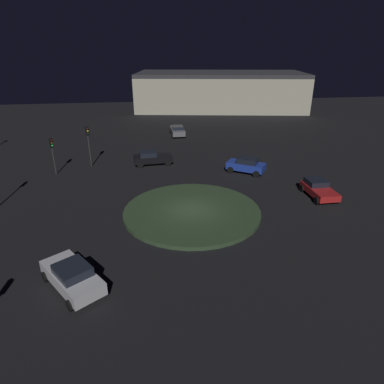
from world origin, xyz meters
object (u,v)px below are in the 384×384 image
object	(u,v)px
store_building	(220,91)
car_silver	(72,276)
car_black	(152,158)
traffic_light_northeast	(52,149)
car_blue	(246,165)
car_red	(319,189)
traffic_light_northeast_near	(88,139)
car_grey	(177,130)

from	to	relation	value
store_building	car_silver	bearing A→B (deg)	79.30
car_black	traffic_light_northeast	bearing A→B (deg)	-175.26
car_blue	car_black	distance (m)	10.59
car_blue	store_building	distance (m)	39.42
car_black	car_silver	bearing A→B (deg)	-108.97
car_red	traffic_light_northeast	distance (m)	26.20
car_blue	car_black	size ratio (longest dim) A/B	0.95
car_black	traffic_light_northeast_near	size ratio (longest dim) A/B	0.99
store_building	traffic_light_northeast	bearing A→B (deg)	64.67
traffic_light_northeast_near	store_building	size ratio (longest dim) A/B	0.12
car_black	traffic_light_northeast_near	distance (m)	7.16
car_grey	car_blue	xyz separation A→B (m)	(-17.00, -5.59, 0.08)
traffic_light_northeast_near	car_silver	bearing A→B (deg)	-31.87
car_black	car_red	xyz separation A→B (m)	(-10.91, -14.39, -0.06)
car_grey	car_silver	world-z (taller)	car_silver
traffic_light_northeast_near	car_blue	bearing A→B (deg)	38.62
traffic_light_northeast	store_building	world-z (taller)	store_building
car_red	car_black	bearing A→B (deg)	-127.61
car_black	traffic_light_northeast	distance (m)	10.42
store_building	car_grey	bearing A→B (deg)	72.38
car_blue	car_red	distance (m)	8.23
store_building	car_blue	bearing A→B (deg)	91.27
car_grey	car_silver	xyz separation A→B (m)	(-33.54, 9.21, 0.01)
car_blue	traffic_light_northeast_near	world-z (taller)	traffic_light_northeast_near
car_grey	traffic_light_northeast_near	world-z (taller)	traffic_light_northeast_near
car_grey	store_building	world-z (taller)	store_building
car_black	traffic_light_northeast_near	xyz separation A→B (m)	(0.27, 6.74, 2.38)
car_silver	traffic_light_northeast	size ratio (longest dim) A/B	1.21
car_black	store_building	size ratio (longest dim) A/B	0.12
car_silver	traffic_light_northeast	bearing A→B (deg)	-20.46
car_red	store_building	size ratio (longest dim) A/B	0.11
car_red	traffic_light_northeast	bearing A→B (deg)	-110.91
car_silver	car_red	xyz separation A→B (m)	(9.73, -19.42, -0.06)
car_black	traffic_light_northeast	xyz separation A→B (m)	(-1.78, 10.08, 1.95)
traffic_light_northeast	store_building	bearing A→B (deg)	95.13
car_grey	car_black	size ratio (longest dim) A/B	1.03
car_grey	car_blue	world-z (taller)	car_blue
traffic_light_northeast_near	store_building	world-z (taller)	store_building
car_grey	car_silver	size ratio (longest dim) A/B	0.98
car_grey	traffic_light_northeast_near	bearing A→B (deg)	138.16
car_grey	traffic_light_northeast	xyz separation A→B (m)	(-14.68, 14.26, 1.97)
car_black	store_building	xyz separation A→B (m)	(34.81, -15.42, 2.90)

